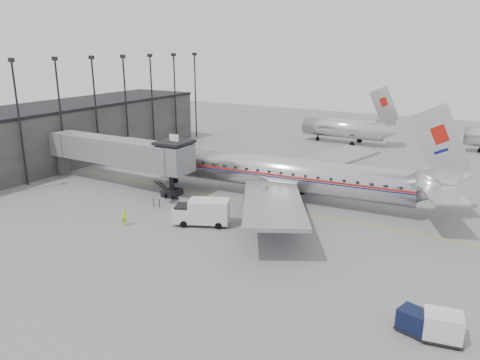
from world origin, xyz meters
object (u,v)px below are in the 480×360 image
Objects in this scene: baggage_cart_white at (443,326)px; airliner at (285,174)px; baggage_cart_navy at (414,321)px; ramp_worker at (124,217)px; service_van at (202,212)px.

airliner is at bearing 124.54° from baggage_cart_white.
ramp_worker is (-27.39, 4.00, 0.04)m from baggage_cart_navy.
service_van is at bearing -111.80° from airliner.
service_van reaches higher than baggage_cart_white.
baggage_cart_navy is at bearing -43.26° from ramp_worker.
airliner is 27.11m from baggage_cart_white.
airliner is 26.03m from baggage_cart_navy.
baggage_cart_white is at bearing -42.81° from ramp_worker.
airliner reaches higher than baggage_cart_white.
baggage_cart_navy is (21.07, -7.97, -0.54)m from service_van.
baggage_cart_white is (19.18, -19.06, -1.99)m from airliner.
airliner is at bearing 49.05° from service_van.
baggage_cart_white is at bearing 15.84° from baggage_cart_navy.
service_van is 3.47× the size of ramp_worker.
service_van is 22.53m from baggage_cart_navy.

